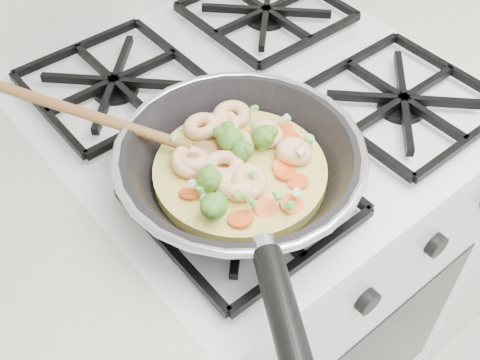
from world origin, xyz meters
TOP-DOWN VIEW (x-y plane):
  - stove at (0.00, 1.70)m, footprint 0.60×0.60m
  - skillet at (-0.14, 1.57)m, footprint 0.35×0.59m

SIDE VIEW (x-z plane):
  - stove at x=0.00m, z-range 0.00..0.92m
  - skillet at x=-0.14m, z-range 0.91..1.00m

